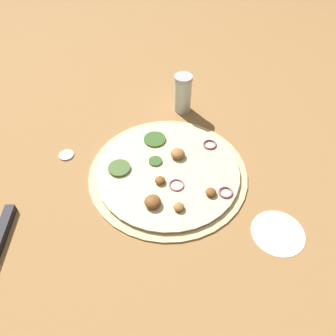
# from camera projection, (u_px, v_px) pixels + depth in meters

# --- Properties ---
(ground_plane) EXTENTS (3.00, 3.00, 0.00)m
(ground_plane) POSITION_uv_depth(u_px,v_px,m) (168.00, 173.00, 0.77)
(ground_plane) COLOR #9E703F
(pizza) EXTENTS (0.37, 0.37, 0.03)m
(pizza) POSITION_uv_depth(u_px,v_px,m) (168.00, 171.00, 0.76)
(pizza) COLOR beige
(pizza) RESTS_ON ground_plane
(spice_jar) EXTENTS (0.05, 0.05, 0.11)m
(spice_jar) POSITION_uv_depth(u_px,v_px,m) (183.00, 93.00, 0.89)
(spice_jar) COLOR silver
(spice_jar) RESTS_ON ground_plane
(loose_cap) EXTENTS (0.04, 0.04, 0.01)m
(loose_cap) POSITION_uv_depth(u_px,v_px,m) (66.00, 154.00, 0.80)
(loose_cap) COLOR #B2B2B7
(loose_cap) RESTS_ON ground_plane
(flour_patch) EXTENTS (0.11, 0.11, 0.00)m
(flour_patch) POSITION_uv_depth(u_px,v_px,m) (278.00, 233.00, 0.66)
(flour_patch) COLOR white
(flour_patch) RESTS_ON ground_plane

